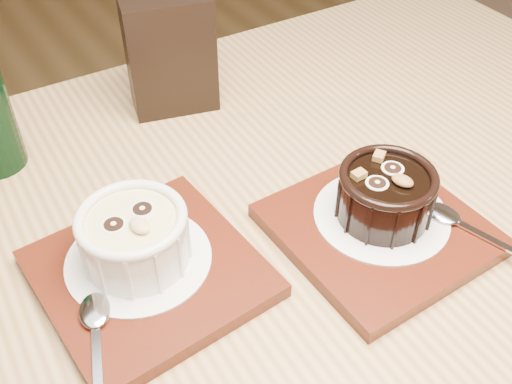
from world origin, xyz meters
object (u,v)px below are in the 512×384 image
tray_left (149,274)px  ramekin_white (134,235)px  condiment_stand (170,53)px  ramekin_dark (386,193)px  table (249,326)px  tray_right (378,229)px

tray_left → ramekin_white: 0.04m
ramekin_white → condiment_stand: size_ratio=0.68×
ramekin_white → ramekin_dark: (0.22, -0.08, -0.00)m
table → tray_left: tray_left is taller
tray_right → tray_left: bearing=161.8°
tray_left → tray_right: bearing=-18.2°
tray_left → condiment_stand: size_ratio=1.29×
table → tray_right: 0.16m
ramekin_white → condiment_stand: (0.15, 0.23, 0.02)m
tray_left → ramekin_dark: size_ratio=1.97×
table → condiment_stand: size_ratio=8.78×
ramekin_dark → condiment_stand: condiment_stand is taller
tray_right → condiment_stand: condiment_stand is taller
tray_right → condiment_stand: (-0.06, 0.31, 0.06)m
tray_right → ramekin_dark: 0.04m
tray_left → ramekin_dark: bearing=-16.0°
ramekin_white → tray_right: (0.21, -0.08, -0.04)m
condiment_stand → ramekin_dark: bearing=-77.2°
ramekin_dark → condiment_stand: size_ratio=0.65×
table → ramekin_dark: bearing=-10.9°
table → tray_left: size_ratio=6.83×
tray_right → condiment_stand: size_ratio=1.29×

